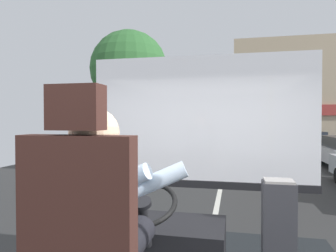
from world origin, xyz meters
TOP-DOWN VIEW (x-y plane):
  - ground at (0.00, 8.80)m, footprint 18.00×44.00m
  - bus_driver at (-0.24, -0.42)m, footprint 0.77×0.57m
  - steering_console at (-0.24, 0.61)m, footprint 1.10×0.94m
  - fare_box at (0.73, 0.84)m, footprint 0.25×0.22m
  - windshield_panel at (0.00, 1.62)m, footprint 2.50×0.08m
  - street_tree at (-3.35, 8.66)m, footprint 2.79×2.79m
  - parked_car_blue at (4.51, 16.90)m, footprint 1.80×4.29m

SIDE VIEW (x-z plane):
  - ground at x=0.00m, z-range -0.05..0.00m
  - parked_car_blue at x=4.51m, z-range 0.02..1.33m
  - steering_console at x=-0.24m, z-range 0.58..1.36m
  - fare_box at x=0.73m, z-range 0.75..1.50m
  - bus_driver at x=-0.24m, z-range 1.16..1.93m
  - windshield_panel at x=0.00m, z-range 1.06..2.54m
  - street_tree at x=-3.35m, z-range 1.18..6.37m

